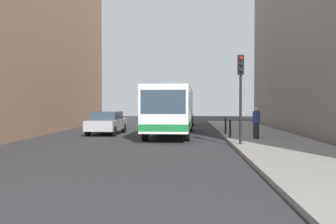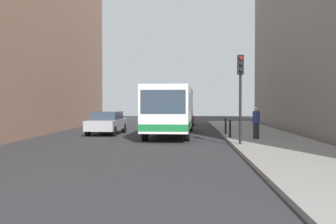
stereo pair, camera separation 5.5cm
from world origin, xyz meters
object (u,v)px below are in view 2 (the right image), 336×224
traffic_light (240,82)px  pedestrian_near_signal (256,123)px  car_beside_bus (107,122)px  bus (171,108)px  bollard_near (230,129)px  car_behind_bus (183,117)px  bollard_mid (226,126)px

traffic_light → pedestrian_near_signal: size_ratio=2.43×
car_beside_bus → pedestrian_near_signal: 9.92m
bus → bollard_near: 4.86m
car_behind_bus → pedestrian_near_signal: size_ratio=2.66×
bus → bollard_near: size_ratio=11.68×
bus → bollard_near: bearing=137.4°
traffic_light → bollard_near: (-0.10, 3.46, -2.38)m
car_beside_bus → pedestrian_near_signal: size_ratio=2.65×
car_beside_bus → bollard_near: (7.62, -3.62, -0.16)m
bollard_mid → car_behind_bus: bearing=103.4°
car_behind_bus → traffic_light: bearing=96.8°
traffic_light → pedestrian_near_signal: (1.19, 2.74, -2.02)m
car_beside_bus → bollard_mid: 7.69m
bollard_near → bollard_mid: bearing=90.0°
car_behind_bus → bollard_mid: car_behind_bus is taller
car_beside_bus → bollard_mid: bearing=174.4°
car_beside_bus → traffic_light: 10.71m
car_behind_bus → traffic_light: traffic_light is taller
traffic_light → pedestrian_near_signal: bearing=66.5°
car_beside_bus → car_behind_bus: bearing=-111.7°
bus → car_behind_bus: bus is taller
bollard_near → bollard_mid: (0.00, 2.60, 0.00)m
bus → bollard_mid: 3.63m
bollard_near → pedestrian_near_signal: (1.29, -0.73, 0.36)m
car_behind_bus → bollard_near: car_behind_bus is taller
car_behind_bus → bollard_near: (2.84, -14.51, -0.16)m
traffic_light → bollard_near: 4.20m
car_behind_bus → traffic_light: 18.35m
car_beside_bus → bollard_near: size_ratio=4.70×
car_beside_bus → bollard_mid: (7.62, -1.02, -0.16)m
bollard_near → pedestrian_near_signal: 1.53m
bus → bollard_mid: bearing=169.9°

